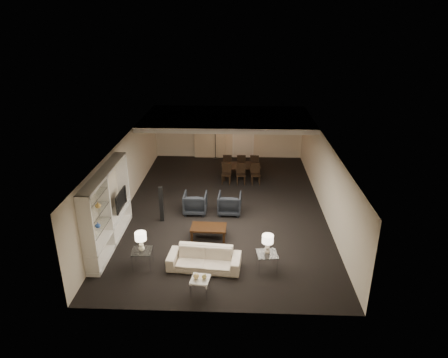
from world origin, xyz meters
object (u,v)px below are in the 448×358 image
armchair_left (195,203)px  floor_speaker (161,204)px  pendant_light (234,130)px  floor_lamp (215,140)px  chair_nl (226,174)px  table_lamp_left (141,242)px  sofa (204,259)px  vase_amber (98,205)px  side_table_left (143,259)px  chair_fr (255,163)px  vase_blue (98,225)px  side_table_right (267,261)px  chair_fm (241,163)px  television (118,200)px  chair_nm (241,174)px  table_lamp_right (267,244)px  marble_table (200,286)px  chair_nr (256,174)px  chair_fl (227,163)px  coffee_table (209,232)px  dining_table (241,171)px  armchair_right (230,203)px

armchair_left → floor_speaker: floor_speaker is taller
pendant_light → floor_lamp: bearing=118.6°
chair_nl → table_lamp_left: bearing=-104.7°
sofa → armchair_left: bearing=105.4°
vase_amber → side_table_left: bearing=-19.9°
pendant_light → chair_fr: (0.90, -0.01, -1.50)m
chair_fr → vase_blue: bearing=64.5°
side_table_right → chair_fm: chair_fm is taller
armchair_left → side_table_left: 3.48m
side_table_left → side_table_right: (3.40, 0.00, 0.00)m
television → floor_lamp: floor_lamp is taller
pendant_light → chair_nm: pendant_light is taller
pendant_light → television: (-3.58, -5.21, -0.88)m
television → chair_fm: 6.52m
vase_amber → chair_fr: size_ratio=0.20×
vase_amber → chair_nm: bearing=54.5°
table_lamp_right → marble_table: size_ratio=1.24×
chair_nr → chair_fm: (-0.60, 1.30, 0.00)m
chair_nl → chair_fl: (0.00, 1.30, 0.00)m
side_table_right → table_lamp_right: size_ratio=0.97×
coffee_table → table_lamp_right: 2.41m
side_table_right → chair_nr: 5.94m
side_table_left → television: bearing=120.3°
coffee_table → dining_table: (0.99, 4.99, 0.09)m
side_table_right → table_lamp_left: size_ratio=0.97×
chair_fr → dining_table: bearing=54.6°
floor_speaker → dining_table: size_ratio=0.77×
chair_nl → chair_nm: (0.60, 0.00, 0.00)m
table_lamp_left → chair_fr: size_ratio=0.67×
side_table_left → armchair_right: bearing=55.1°
sofa → side_table_right: 1.70m
coffee_table → chair_fl: size_ratio=1.29×
side_table_right → vase_amber: (-4.62, 0.44, 1.39)m
chair_nl → table_lamp_right: bearing=-72.8°
armchair_left → floor_lamp: (0.36, 5.65, 0.58)m
chair_nm → chair_fm: (0.00, 1.30, 0.00)m
table_lamp_right → floor_speaker: (-3.36, 2.66, -0.17)m
armchair_right → chair_nm: (0.39, 2.64, 0.05)m
pendant_light → marble_table: pendant_light is taller
armchair_right → chair_fl: 3.94m
marble_table → chair_fm: chair_fm is taller
armchair_right → chair_nl: bearing=-82.9°
floor_speaker → chair_nm: floor_speaker is taller
sofa → vase_blue: bearing=-179.7°
armchair_right → chair_fm: bearing=-93.1°
sofa → vase_amber: size_ratio=11.47×
pendant_light → side_table_right: pendant_light is taller
chair_nm → armchair_left: bearing=-124.6°
vase_amber → dining_table: (3.91, 6.14, -1.36)m
chair_nm → vase_blue: bearing=-128.0°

